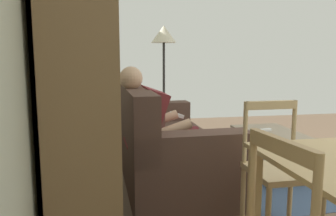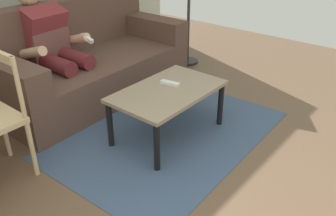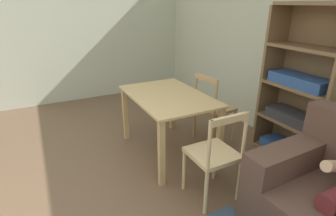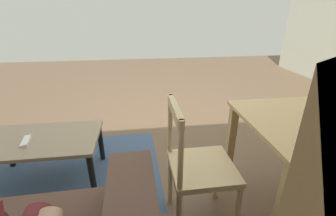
{
  "view_description": "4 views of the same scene",
  "coord_description": "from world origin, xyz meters",
  "px_view_note": "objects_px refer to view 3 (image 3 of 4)",
  "views": [
    {
      "loc": [
        -2.02,
        2.67,
        1.23
      ],
      "look_at": [
        1.35,
        2.03,
        0.72
      ],
      "focal_mm": 35.81,
      "sensor_mm": 36.0,
      "label": 1
    },
    {
      "loc": [
        -0.86,
        -0.8,
        1.72
      ],
      "look_at": [
        1.22,
        0.91,
        0.26
      ],
      "focal_mm": 38.45,
      "sensor_mm": 36.0,
      "label": 2
    },
    {
      "loc": [
        1.67,
        0.17,
        1.79
      ],
      "look_at": [
        -0.94,
        1.5,
        0.6
      ],
      "focal_mm": 27.93,
      "sensor_mm": 36.0,
      "label": 3
    },
    {
      "loc": [
        0.37,
        2.69,
        1.44
      ],
      "look_at": [
        0.21,
        1.47,
        0.9
      ],
      "focal_mm": 24.22,
      "sensor_mm": 36.0,
      "label": 4
    }
  ],
  "objects_px": {
    "dining_table": "(168,105)",
    "dining_chair_near_wall": "(214,108)",
    "bookshelf": "(300,98)",
    "dining_chair_facing_couch": "(214,155)"
  },
  "relations": [
    {
      "from": "dining_chair_near_wall",
      "to": "bookshelf",
      "type": "bearing_deg",
      "value": 38.0
    },
    {
      "from": "bookshelf",
      "to": "dining_chair_facing_couch",
      "type": "relative_size",
      "value": 1.94
    },
    {
      "from": "bookshelf",
      "to": "dining_chair_near_wall",
      "type": "bearing_deg",
      "value": -142.0
    },
    {
      "from": "dining_table",
      "to": "dining_chair_near_wall",
      "type": "bearing_deg",
      "value": 89.69
    },
    {
      "from": "bookshelf",
      "to": "dining_chair_near_wall",
      "type": "height_order",
      "value": "bookshelf"
    },
    {
      "from": "bookshelf",
      "to": "dining_chair_near_wall",
      "type": "relative_size",
      "value": 1.92
    },
    {
      "from": "bookshelf",
      "to": "dining_chair_near_wall",
      "type": "xyz_separation_m",
      "value": [
        -0.79,
        -0.61,
        -0.3
      ]
    },
    {
      "from": "dining_chair_near_wall",
      "to": "dining_chair_facing_couch",
      "type": "relative_size",
      "value": 1.01
    },
    {
      "from": "dining_chair_near_wall",
      "to": "dining_chair_facing_couch",
      "type": "distance_m",
      "value": 1.16
    },
    {
      "from": "dining_chair_near_wall",
      "to": "dining_table",
      "type": "bearing_deg",
      "value": -90.31
    }
  ]
}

